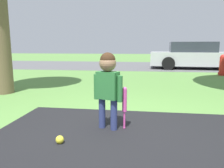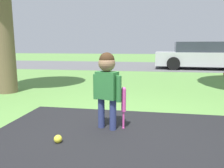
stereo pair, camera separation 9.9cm
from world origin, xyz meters
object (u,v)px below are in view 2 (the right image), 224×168
baseball_bat (124,102)px  sports_ball (58,139)px  parked_car (201,56)px  child (107,80)px

baseball_bat → sports_ball: baseball_bat is taller
baseball_bat → parked_car: 9.21m
sports_ball → parked_car: parked_car is taller
child → parked_car: parked_car is taller
baseball_bat → sports_ball: 0.98m
child → parked_car: 9.31m
child → parked_car: (3.07, 8.78, -0.05)m
baseball_bat → sports_ball: bearing=-141.1°
sports_ball → parked_car: (3.56, 9.33, 0.59)m
child → sports_ball: (-0.49, -0.55, -0.64)m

